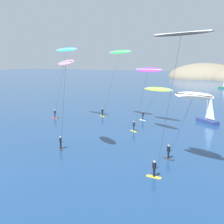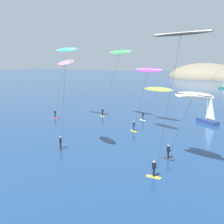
# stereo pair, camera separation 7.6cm
# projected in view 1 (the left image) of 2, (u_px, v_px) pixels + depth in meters

# --- Properties ---
(headland_island) EXTENTS (70.75, 53.08, 20.15)m
(headland_island) POSITION_uv_depth(u_px,v_px,m) (216.00, 79.00, 183.71)
(headland_island) COLOR #7A705B
(headland_island) RESTS_ON ground
(sailboat_near) EXTENTS (5.31, 4.38, 5.70)m
(sailboat_near) POSITION_uv_depth(u_px,v_px,m) (206.00, 119.00, 51.70)
(sailboat_near) COLOR navy
(sailboat_near) RESTS_ON ground
(sailboat_far) EXTENTS (5.75, 3.48, 5.70)m
(sailboat_far) POSITION_uv_depth(u_px,v_px,m) (223.00, 87.00, 116.77)
(sailboat_far) COLOR #23664C
(sailboat_far) RESTS_ON ground
(kitesurfer_pink) EXTENTS (5.68, 4.17, 11.47)m
(kitesurfer_pink) POSITION_uv_depth(u_px,v_px,m) (65.00, 71.00, 31.98)
(kitesurfer_pink) COLOR #2D2D33
(kitesurfer_pink) RESTS_ON ground
(kitesurfer_cyan) EXTENTS (7.88, 2.15, 13.75)m
(kitesurfer_cyan) POSITION_uv_depth(u_px,v_px,m) (65.00, 55.00, 51.58)
(kitesurfer_cyan) COLOR red
(kitesurfer_cyan) RESTS_ON ground
(kitesurfer_white) EXTENTS (5.97, 2.79, 8.11)m
(kitesurfer_white) POSITION_uv_depth(u_px,v_px,m) (191.00, 102.00, 29.38)
(kitesurfer_white) COLOR #2D2D33
(kitesurfer_white) RESTS_ON ground
(kitesurfer_green) EXTENTS (8.95, 3.94, 13.38)m
(kitesurfer_green) POSITION_uv_depth(u_px,v_px,m) (119.00, 57.00, 52.00)
(kitesurfer_green) COLOR yellow
(kitesurfer_green) RESTS_ON ground
(kitesurfer_black) EXTENTS (6.01, 2.64, 13.75)m
(kitesurfer_black) POSITION_uv_depth(u_px,v_px,m) (179.00, 47.00, 23.75)
(kitesurfer_black) COLOR yellow
(kitesurfer_black) RESTS_ON ground
(kitesurfer_lime) EXTENTS (7.29, 2.80, 6.64)m
(kitesurfer_lime) POSITION_uv_depth(u_px,v_px,m) (157.00, 91.00, 50.81)
(kitesurfer_lime) COLOR silver
(kitesurfer_lime) RESTS_ON ground
(kitesurfer_purple) EXTENTS (6.58, 3.60, 10.38)m
(kitesurfer_purple) POSITION_uv_depth(u_px,v_px,m) (147.00, 75.00, 41.51)
(kitesurfer_purple) COLOR yellow
(kitesurfer_purple) RESTS_ON ground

